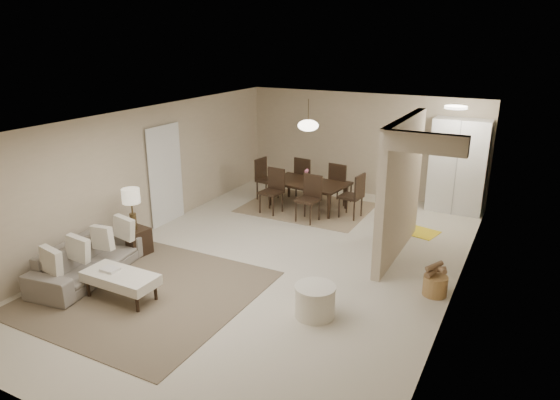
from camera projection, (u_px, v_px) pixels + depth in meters
The scene contains 22 objects.
floor at pixel (277, 259), 8.92m from camera, with size 9.00×9.00×0.00m, color beige.
ceiling at pixel (277, 120), 8.13m from camera, with size 9.00×9.00×0.00m, color white.
back_wall at pixel (362, 144), 12.31m from camera, with size 6.00×6.00×0.00m, color #B8A78B.
left_wall at pixel (143, 172), 9.85m from camera, with size 9.00×9.00×0.00m, color #B8A78B.
right_wall at pixel (460, 222), 7.21m from camera, with size 9.00×9.00×0.00m, color #B8A78B.
partition at pixel (400, 188), 8.79m from camera, with size 0.15×2.50×2.50m, color #B8A78B.
doorway at pixel (165, 176), 10.41m from camera, with size 0.04×0.90×2.04m, color black.
pantry_cabinet at pixel (458, 166), 11.05m from camera, with size 1.20×0.55×2.10m, color white.
flush_light at pixel (456, 107), 9.83m from camera, with size 0.44×0.44×0.05m, color white.
living_rug at pixel (146, 292), 7.77m from camera, with size 3.20×3.20×0.01m, color brown.
sofa at pixel (88, 260), 8.20m from camera, with size 0.81×2.08×0.61m, color gray.
ottoman_bench at pixel (120, 278), 7.50m from camera, with size 1.18×0.55×0.42m.
side_table at pixel (135, 242), 9.07m from camera, with size 0.45×0.45×0.49m, color black.
table_lamp at pixel (131, 199), 8.81m from camera, with size 0.32×0.32×0.76m.
round_pouf at pixel (315, 301), 7.07m from camera, with size 0.59×0.59×0.46m, color silver.
wicker_basket at pixel (435, 285), 7.66m from camera, with size 0.37×0.37×0.32m, color olive.
dining_rug at pixel (307, 207), 11.58m from camera, with size 2.80×2.10×0.01m, color #887354.
dining_table at pixel (307, 195), 11.49m from camera, with size 1.75×0.97×0.61m, color black.
dining_chairs at pixel (307, 187), 11.42m from camera, with size 2.72×2.10×1.00m.
vase at pixel (307, 180), 11.37m from camera, with size 0.13×0.13×0.13m, color white.
yellow_mat at pixel (413, 230), 10.23m from camera, with size 0.97×0.59×0.01m, color yellow.
pendant_light at pixel (308, 125), 10.98m from camera, with size 0.46×0.46×0.71m.
Camera 1 is at (3.81, -7.18, 3.82)m, focal length 32.00 mm.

